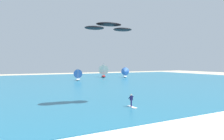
% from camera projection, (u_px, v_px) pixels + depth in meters
% --- Properties ---
extents(ocean, '(160.00, 90.00, 0.10)m').
position_uv_depth(ocean, '(53.00, 83.00, 59.30)').
color(ocean, '#236B89').
rests_on(ocean, ground).
extents(shoreline_foam, '(95.67, 1.79, 0.01)m').
position_uv_depth(shoreline_foam, '(157.00, 123.00, 19.87)').
color(shoreline_foam, white).
rests_on(shoreline_foam, ground).
extents(kitesurfer, '(0.75, 1.99, 1.67)m').
position_uv_depth(kitesurfer, '(132.00, 102.00, 26.51)').
color(kitesurfer, white).
rests_on(kitesurfer, ocean).
extents(kite, '(7.31, 3.17, 1.07)m').
position_uv_depth(kite, '(109.00, 27.00, 29.14)').
color(kite, black).
extents(sailboat_anchored_offshore, '(3.34, 3.73, 4.15)m').
position_uv_depth(sailboat_anchored_offshore, '(78.00, 75.00, 67.73)').
color(sailboat_anchored_offshore, silver).
rests_on(sailboat_anchored_offshore, ocean).
extents(sailboat_mid_left, '(3.80, 4.06, 4.51)m').
position_uv_depth(sailboat_mid_left, '(125.00, 72.00, 81.28)').
color(sailboat_mid_left, white).
rests_on(sailboat_mid_left, ocean).
extents(sailboat_far_left, '(4.50, 5.03, 5.66)m').
position_uv_depth(sailboat_far_left, '(103.00, 71.00, 82.75)').
color(sailboat_far_left, maroon).
rests_on(sailboat_far_left, ocean).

